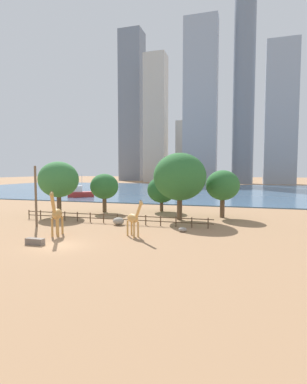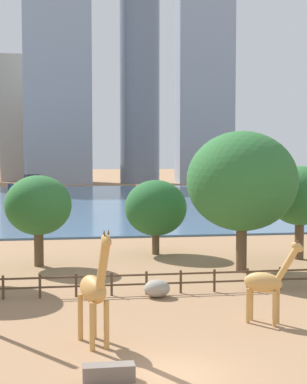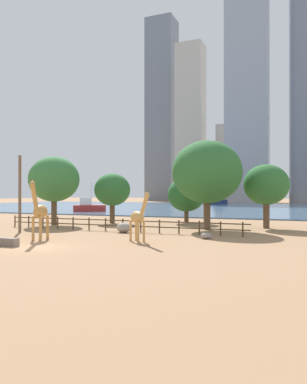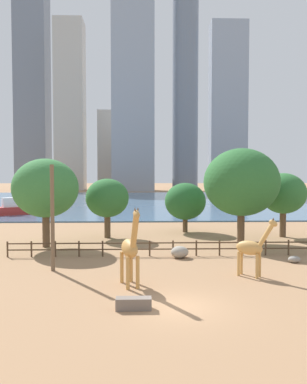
{
  "view_description": "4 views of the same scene",
  "coord_description": "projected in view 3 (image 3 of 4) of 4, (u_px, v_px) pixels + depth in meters",
  "views": [
    {
      "loc": [
        16.11,
        -23.58,
        6.98
      ],
      "look_at": [
        1.25,
        26.6,
        3.12
      ],
      "focal_mm": 28.0,
      "sensor_mm": 36.0,
      "label": 1
    },
    {
      "loc": [
        -3.79,
        -20.08,
        7.84
      ],
      "look_at": [
        2.45,
        21.28,
        5.12
      ],
      "focal_mm": 55.0,
      "sensor_mm": 36.0,
      "label": 2
    },
    {
      "loc": [
        17.58,
        -21.03,
        3.77
      ],
      "look_at": [
        -4.0,
        31.22,
        4.01
      ],
      "focal_mm": 35.0,
      "sensor_mm": 36.0,
      "label": 3
    },
    {
      "loc": [
        -1.96,
        -18.83,
        6.78
      ],
      "look_at": [
        -0.64,
        22.79,
        4.85
      ],
      "focal_mm": 35.0,
      "sensor_mm": 36.0,
      "label": 4
    }
  ],
  "objects": [
    {
      "name": "skyline_tower_needle",
      "position": [
        233.0,
        164.0,
        175.89
      ],
      "size": [
        13.17,
        13.29,
        35.72
      ],
      "primitive_type": "cube",
      "color": "#ADA89E",
      "rests_on": "ground"
    },
    {
      "name": "utility_pole",
      "position": [
        20.0,
        194.0,
        36.21
      ],
      "size": [
        0.28,
        0.28,
        7.49
      ],
      "primitive_type": "cylinder",
      "color": "brown",
      "rests_on": "ground"
    },
    {
      "name": "boulder_by_pole",
      "position": [
        124.0,
        228.0,
        36.12
      ],
      "size": [
        1.43,
        1.28,
        0.96
      ],
      "primitive_type": "ellipsoid",
      "color": "gray",
      "rests_on": "ground"
    },
    {
      "name": "skyline_block_right",
      "position": [
        162.0,
        110.0,
        200.05
      ],
      "size": [
        14.82,
        12.92,
        96.88
      ],
      "primitive_type": "cube",
      "color": "slate",
      "rests_on": "ground"
    },
    {
      "name": "tree_right_tall",
      "position": [
        266.0,
        185.0,
        40.63
      ],
      "size": [
        4.9,
        4.9,
        6.96
      ],
      "color": "brown",
      "rests_on": "ground"
    },
    {
      "name": "boat_sailboat",
      "position": [
        89.0,
        207.0,
        75.0
      ],
      "size": [
        6.65,
        5.28,
        5.75
      ],
      "rotation": [
        0.0,
        0.0,
        0.55
      ],
      "color": "#B22D28",
      "rests_on": "harbor_water"
    },
    {
      "name": "skyline_tower_short",
      "position": [
        247.0,
        100.0,
        153.16
      ],
      "size": [
        17.2,
        8.84,
        84.45
      ],
      "primitive_type": "cube",
      "color": "#939EAD",
      "rests_on": "ground"
    },
    {
      "name": "harbor_water",
      "position": [
        235.0,
        208.0,
        97.3
      ],
      "size": [
        180.0,
        86.0,
        0.2
      ],
      "primitive_type": "cube",
      "color": "#476B8C",
      "rests_on": "ground"
    },
    {
      "name": "tree_center_broad",
      "position": [
        112.0,
        190.0,
        48.02
      ],
      "size": [
        4.62,
        4.62,
        6.36
      ],
      "color": "brown",
      "rests_on": "ground"
    },
    {
      "name": "boat_ferry",
      "position": [
        216.0,
        201.0,
        126.78
      ],
      "size": [
        8.02,
        6.27,
        6.91
      ],
      "rotation": [
        0.0,
        0.0,
        3.67
      ],
      "color": "navy",
      "rests_on": "harbor_water"
    },
    {
      "name": "tree_left_large",
      "position": [
        186.0,
        195.0,
        47.97
      ],
      "size": [
        4.82,
        4.82,
        5.82
      ],
      "color": "brown",
      "rests_on": "ground"
    },
    {
      "name": "giraffe_companion",
      "position": [
        138.0,
        217.0,
        29.2
      ],
      "size": [
        2.56,
        2.09,
        4.04
      ],
      "rotation": [
        0.0,
        0.0,
        5.64
      ],
      "color": "tan",
      "rests_on": "ground"
    },
    {
      "name": "boulder_near_fence",
      "position": [
        206.0,
        236.0,
        31.02
      ],
      "size": [
        0.95,
        0.7,
        0.53
      ],
      "primitive_type": "ellipsoid",
      "color": "gray",
      "rests_on": "ground"
    },
    {
      "name": "enclosure_fence",
      "position": [
        116.0,
        224.0,
        37.29
      ],
      "size": [
        26.12,
        0.14,
        1.3
      ],
      "color": "#4C3826",
      "rests_on": "ground"
    },
    {
      "name": "ground_plane",
      "position": [
        237.0,
        208.0,
        100.07
      ],
      "size": [
        400.0,
        400.0,
        0.0
      ],
      "primitive_type": "plane",
      "color": "#9E7551"
    },
    {
      "name": "feeding_trough",
      "position": [
        7.0,
        242.0,
        26.77
      ],
      "size": [
        1.8,
        0.6,
        0.6
      ],
      "primitive_type": "cube",
      "color": "#72665B",
      "rests_on": "ground"
    },
    {
      "name": "skyline_tower_glass",
      "position": [
        191.0,
        123.0,
        176.11
      ],
      "size": [
        12.52,
        10.68,
        73.95
      ],
      "primitive_type": "cube",
      "color": "#B7B2A8",
      "rests_on": "ground"
    },
    {
      "name": "giraffe_tall",
      "position": [
        40.0,
        211.0,
        30.5
      ],
      "size": [
        1.46,
        3.13,
        4.96
      ],
      "rotation": [
        0.0,
        0.0,
        5.0
      ],
      "color": "#C18C47",
      "rests_on": "ground"
    },
    {
      "name": "skyline_block_left",
      "position": [
        303.0,
        76.0,
        146.05
      ],
      "size": [
        10.54,
        10.54,
        99.18
      ],
      "primitive_type": "cylinder",
      "color": "slate",
      "rests_on": "ground"
    },
    {
      "name": "tree_right_small",
      "position": [
        207.0,
        172.0,
        39.28
      ],
      "size": [
        7.35,
        7.35,
        9.36
      ],
      "color": "brown",
      "rests_on": "ground"
    },
    {
      "name": "tree_left_small",
      "position": [
        54.0,
        179.0,
        45.41
      ],
      "size": [
        6.1,
        6.1,
        8.28
      ],
      "color": "brown",
      "rests_on": "ground"
    }
  ]
}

